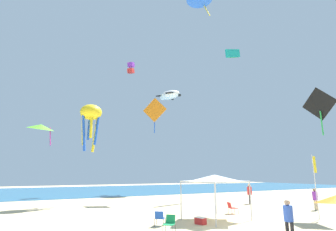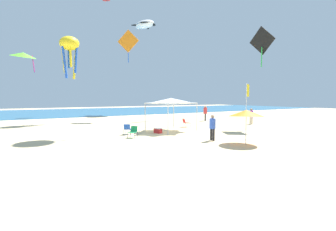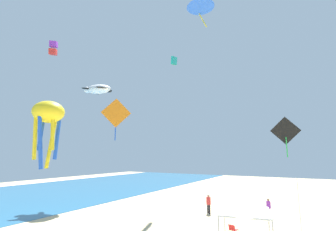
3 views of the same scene
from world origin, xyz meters
name	(u,v)px [view 3 (image 3 of 3)]	position (x,y,z in m)	size (l,w,h in m)	color
canopy_tent	(245,209)	(1.32, 3.67, 2.56)	(3.94, 3.59, 2.81)	#B7B7BC
folding_chair_left_of_tent	(233,229)	(3.93, 5.19, 0.47)	(0.72, 0.64, 0.82)	black
banner_flag	(299,199)	(7.40, 0.75, 2.48)	(0.36, 0.06, 4.14)	silver
person_beachcomber	(209,202)	(9.77, 9.19, 1.12)	(0.45, 0.45, 1.91)	black
person_watching_sky	(269,206)	(11.39, 3.56, 1.00)	(0.45, 0.40, 1.70)	#C6B28C
kite_delta_blue	(200,5)	(2.82, 6.88, 18.92)	(2.91, 2.92, 1.90)	blue
kite_diamond_black	(285,132)	(10.11, 1.43, 8.11)	(0.51, 2.67, 3.81)	black
kite_parafoil_teal	(174,61)	(15.01, 15.97, 20.07)	(3.94, 1.66, 2.46)	teal
kite_octopus_yellow	(48,116)	(-4.69, 15.67, 8.69)	(2.14, 2.14, 4.75)	yellow
kite_box_purple	(53,48)	(3.85, 28.84, 20.50)	(1.39, 1.37, 2.08)	purple
kite_turtle_white	(98,89)	(9.95, 26.32, 15.82)	(4.15, 4.68, 1.87)	white
kite_diamond_orange	(116,114)	(2.45, 15.79, 9.89)	(2.08, 2.11, 4.15)	orange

